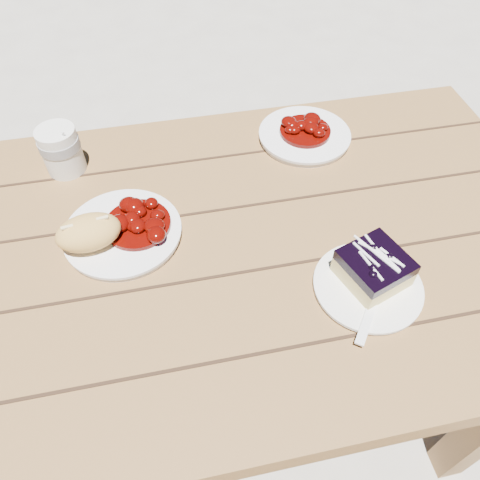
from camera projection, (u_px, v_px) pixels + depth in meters
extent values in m
plane|color=#ABA59A|center=(126.00, 415.00, 1.42)|extent=(60.00, 60.00, 0.00)
cube|color=brown|center=(53.00, 276.00, 0.86)|extent=(2.00, 0.80, 0.05)
cube|color=brown|center=(384.00, 218.00, 1.47)|extent=(0.07, 0.07, 0.70)
cube|color=brown|center=(91.00, 165.00, 1.49)|extent=(1.80, 0.25, 0.04)
cube|color=brown|center=(321.00, 183.00, 1.77)|extent=(0.06, 0.06, 0.42)
cylinder|color=white|center=(123.00, 233.00, 0.89)|extent=(0.22, 0.22, 0.02)
ellipsoid|color=#E0AD56|center=(89.00, 232.00, 0.84)|extent=(0.13, 0.09, 0.06)
cylinder|color=white|center=(368.00, 287.00, 0.81)|extent=(0.18, 0.18, 0.01)
cube|color=#E9D47F|center=(372.00, 271.00, 0.81)|extent=(0.13, 0.13, 0.03)
cube|color=black|center=(376.00, 262.00, 0.79)|extent=(0.13, 0.13, 0.02)
cylinder|color=white|center=(61.00, 150.00, 0.98)|extent=(0.08, 0.08, 0.10)
cylinder|color=white|center=(304.00, 136.00, 1.08)|extent=(0.20, 0.20, 0.02)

